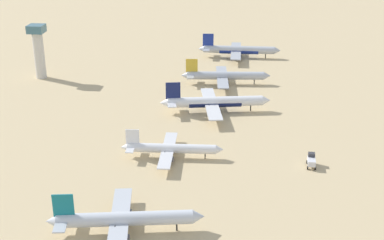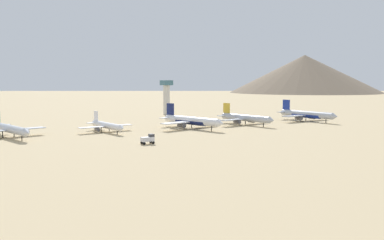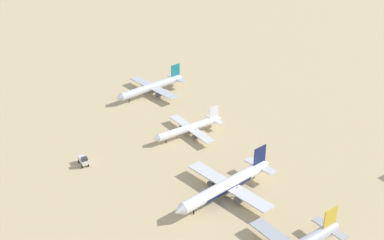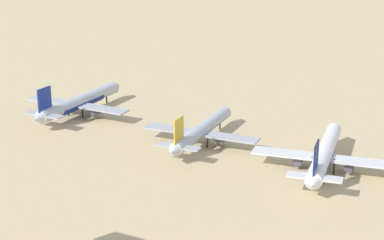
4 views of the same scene
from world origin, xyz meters
TOP-DOWN VIEW (x-y plane):
  - ground_plane at (0.00, 0.00)m, footprint 1800.00×1800.00m
  - parked_jet_0 at (-15.51, -81.70)m, footprint 39.14×31.97m
  - parked_jet_1 at (-9.21, -39.25)m, footprint 33.21×26.94m
  - parked_jet_2 at (2.80, 2.27)m, footprint 43.56×35.61m
  - parked_jet_3 at (5.71, 37.42)m, footprint 40.65×33.04m
  - parked_jet_4 at (11.65, 82.85)m, footprint 43.64×35.33m
  - service_truck at (35.28, -41.37)m, footprint 2.96×5.33m
  - control_tower at (-80.51, 39.39)m, footprint 7.20×7.20m

SIDE VIEW (x-z plane):
  - ground_plane at x=0.00m, z-range 0.00..0.00m
  - service_truck at x=35.28m, z-range 0.13..4.03m
  - parked_jet_1 at x=-9.21m, z-range -1.57..8.02m
  - parked_jet_0 at x=-15.51m, z-range -1.85..9.46m
  - parked_jet_3 at x=5.71m, z-range -1.91..9.80m
  - parked_jet_2 at x=2.80m, z-range -2.11..10.48m
  - parked_jet_4 at x=11.65m, z-range -2.11..10.51m
  - control_tower at x=-80.51m, z-range 1.63..26.77m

